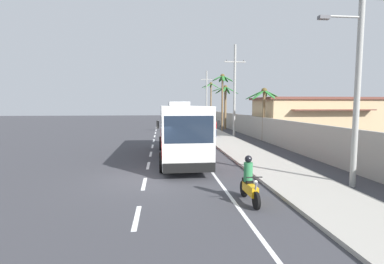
{
  "coord_description": "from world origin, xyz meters",
  "views": [
    {
      "loc": [
        0.81,
        -13.45,
        3.5
      ],
      "look_at": [
        2.76,
        5.09,
        1.7
      ],
      "focal_mm": 26.74,
      "sensor_mm": 36.0,
      "label": 1
    }
  ],
  "objects": [
    {
      "name": "utility_pole_nearest",
      "position": [
        8.84,
        -2.27,
        4.98
      ],
      "size": [
        2.88,
        0.24,
        9.42
      ],
      "color": "#9E9E99",
      "rests_on": "ground"
    },
    {
      "name": "palm_nearest",
      "position": [
        9.76,
        26.4,
        4.28
      ],
      "size": [
        3.96,
        3.67,
        6.23
      ],
      "color": "brown",
      "rests_on": "ground"
    },
    {
      "name": "utility_pole_far",
      "position": [
        8.35,
        34.58,
        4.7
      ],
      "size": [
        1.93,
        0.24,
        9.07
      ],
      "color": "#9E9E99",
      "rests_on": "ground"
    },
    {
      "name": "roadside_building",
      "position": [
        17.02,
        15.61,
        2.13
      ],
      "size": [
        12.3,
        7.29,
        4.23
      ],
      "color": "tan",
      "rests_on": "ground"
    },
    {
      "name": "boundary_wall",
      "position": [
        10.6,
        14.0,
        1.13
      ],
      "size": [
        0.24,
        60.0,
        2.25
      ],
      "primitive_type": "cube",
      "color": "#9E998E",
      "rests_on": "ground"
    },
    {
      "name": "palm_fourth",
      "position": [
        8.8,
        23.86,
        5.62
      ],
      "size": [
        2.86,
        2.9,
        7.5
      ],
      "color": "brown",
      "rests_on": "ground"
    },
    {
      "name": "lane_markings",
      "position": [
        2.08,
        14.74,
        0.0
      ],
      "size": [
        3.52,
        71.0,
        0.01
      ],
      "color": "white",
      "rests_on": "ground"
    },
    {
      "name": "pedestrian_midwalk",
      "position": [
        6.2,
        20.37,
        1.04
      ],
      "size": [
        0.36,
        0.36,
        1.73
      ],
      "rotation": [
        0.0,
        0.0,
        3.73
      ],
      "color": "navy",
      "rests_on": "sidewalk_kerb"
    },
    {
      "name": "coach_bus_foreground",
      "position": [
        1.99,
        5.11,
        1.92
      ],
      "size": [
        2.96,
        11.37,
        3.69
      ],
      "color": "white",
      "rests_on": "ground"
    },
    {
      "name": "pedestrian_near_kerb",
      "position": [
        6.24,
        15.59,
        1.08
      ],
      "size": [
        0.36,
        0.36,
        1.79
      ],
      "rotation": [
        0.0,
        0.0,
        2.12
      ],
      "color": "navy",
      "rests_on": "sidewalk_kerb"
    },
    {
      "name": "motorcycle_beside_bus",
      "position": [
        3.9,
        -3.71,
        0.68
      ],
      "size": [
        0.56,
        1.96,
        1.67
      ],
      "color": "black",
      "rests_on": "ground"
    },
    {
      "name": "ground_plane",
      "position": [
        0.0,
        0.0,
        0.0
      ],
      "size": [
        160.0,
        160.0,
        0.0
      ],
      "primitive_type": "plane",
      "color": "#3A3A3F"
    },
    {
      "name": "palm_second",
      "position": [
        9.46,
        36.68,
        5.46
      ],
      "size": [
        3.43,
        3.82,
        7.41
      ],
      "color": "brown",
      "rests_on": "ground"
    },
    {
      "name": "utility_pole_mid",
      "position": [
        8.43,
        16.16,
        5.02
      ],
      "size": [
        2.27,
        0.24,
        9.67
      ],
      "color": "#9E9E99",
      "rests_on": "ground"
    },
    {
      "name": "sidewalk_kerb",
      "position": [
        6.8,
        10.0,
        0.07
      ],
      "size": [
        3.2,
        90.0,
        0.14
      ],
      "primitive_type": "cube",
      "color": "#A8A399",
      "rests_on": "ground"
    },
    {
      "name": "palm_third",
      "position": [
        10.59,
        13.28,
        3.85
      ],
      "size": [
        3.6,
        3.71,
        5.1
      ],
      "color": "brown",
      "rests_on": "ground"
    }
  ]
}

